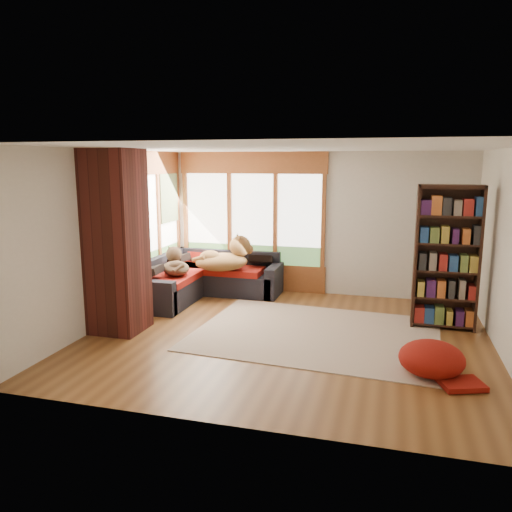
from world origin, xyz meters
The scene contains 17 objects.
floor centered at (0.00, 0.00, 0.00)m, with size 5.50×5.50×0.00m, color brown.
ceiling centered at (0.00, 0.00, 2.60)m, with size 5.50×5.50×0.00m, color white.
wall_back centered at (0.00, 2.50, 1.30)m, with size 5.50×0.04×2.60m, color silver.
wall_front centered at (0.00, -2.50, 1.30)m, with size 5.50×0.04×2.60m, color silver.
wall_left centered at (-2.75, 0.00, 1.30)m, with size 0.04×5.00×2.60m, color silver.
wall_right centered at (2.75, 0.00, 1.30)m, with size 0.04×5.00×2.60m, color silver.
windows_back centered at (-1.20, 2.47, 1.35)m, with size 2.82×0.10×1.90m.
windows_left centered at (-2.72, 1.20, 1.35)m, with size 0.10×2.62×1.90m.
roller_blind centered at (-2.69, 2.03, 1.75)m, with size 0.03×0.72×0.90m, color #6E8052.
brick_chimney centered at (-2.40, -0.35, 1.30)m, with size 0.70×0.70×2.60m, color #471914.
sectional_sofa centered at (-1.95, 1.70, 0.30)m, with size 2.20×2.20×0.80m.
area_rug centered at (0.38, 0.23, 0.01)m, with size 3.36×2.57×0.01m, color silver.
bookshelf centered at (2.14, 1.00, 1.05)m, with size 0.90×0.30×2.10m.
pouf centered at (1.87, -0.82, 0.21)m, with size 0.74×0.74×0.40m, color maroon.
dog_tan centered at (-1.47, 1.71, 0.81)m, with size 1.11×0.99×0.54m.
dog_brindle centered at (-2.22, 1.20, 0.74)m, with size 0.74×0.82×0.40m.
throw_pillows centered at (-1.92, 1.85, 0.76)m, with size 1.98×1.68×0.45m.
Camera 1 is at (1.35, -6.55, 2.42)m, focal length 35.00 mm.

